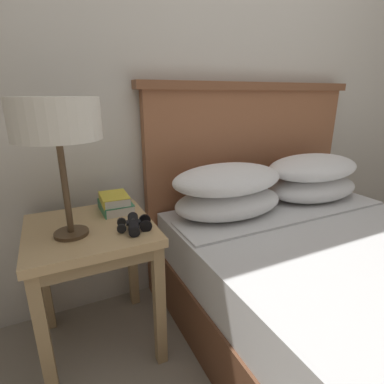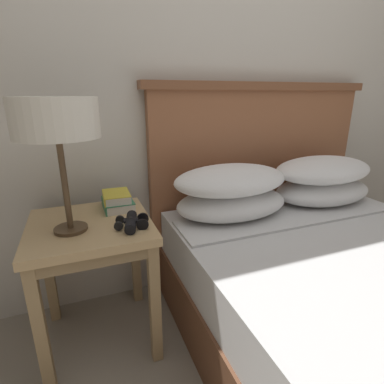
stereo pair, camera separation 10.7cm
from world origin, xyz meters
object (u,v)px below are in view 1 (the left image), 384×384
Objects in this scene: book_stacked_on_top at (114,199)px; binoculars_pair at (134,224)px; book_on_nightstand at (115,206)px; table_lamp at (56,122)px; bed at (348,286)px; nightstand at (92,245)px.

book_stacked_on_top is 0.24m from binoculars_pair.
book_stacked_on_top is (-0.01, -0.00, 0.04)m from book_on_nightstand.
book_stacked_on_top reaches higher than binoculars_pair.
table_lamp is at bearing -139.07° from book_stacked_on_top.
book_stacked_on_top is at bearing 144.48° from bed.
bed is at bearing -26.43° from nightstand.
book_on_nightstand is at bearing 40.92° from table_lamp.
book_on_nightstand is (0.14, 0.13, 0.11)m from nightstand.
bed is (1.00, -0.50, -0.20)m from nightstand.
binoculars_pair is at bearing 155.29° from bed.
table_lamp reaches higher than book_stacked_on_top.
bed is 9.90× the size of book_on_nightstand.
book_stacked_on_top reaches higher than book_on_nightstand.
table_lamp is 2.81× the size of book_on_nightstand.
table_lamp reaches higher than book_on_nightstand.
nightstand is 3.63× the size of book_stacked_on_top.
bed is 3.52× the size of table_lamp.
nightstand is 1.14m from bed.
nightstand is at bearing 153.57° from bed.
book_on_nightstand is 0.24m from binoculars_pair.
book_on_nightstand is (0.21, 0.18, -0.41)m from table_lamp.
bed is 1.13m from book_stacked_on_top.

